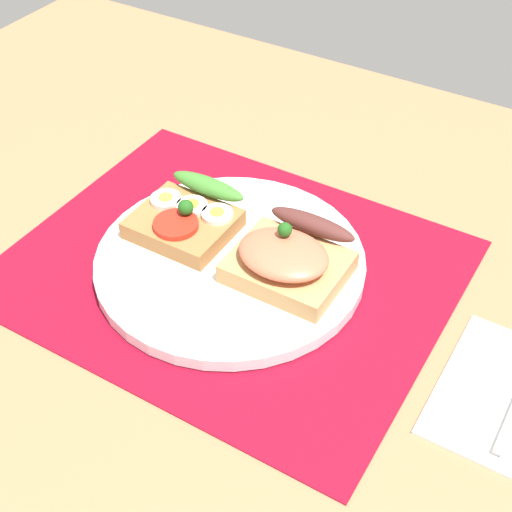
# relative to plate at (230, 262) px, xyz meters

# --- Properties ---
(ground_plane) EXTENTS (1.20, 0.90, 0.03)m
(ground_plane) POSITION_rel_plate_xyz_m (0.00, 0.00, -0.03)
(ground_plane) COLOR #A4724B
(placemat) EXTENTS (0.42, 0.35, 0.00)m
(placemat) POSITION_rel_plate_xyz_m (0.00, 0.00, -0.01)
(placemat) COLOR maroon
(placemat) RESTS_ON ground_plane
(plate) EXTENTS (0.27, 0.27, 0.01)m
(plate) POSITION_rel_plate_xyz_m (0.00, 0.00, 0.00)
(plate) COLOR white
(plate) RESTS_ON placemat
(sandwich_egg_tomato) EXTENTS (0.10, 0.10, 0.04)m
(sandwich_egg_tomato) POSITION_rel_plate_xyz_m (-0.06, 0.02, 0.02)
(sandwich_egg_tomato) COLOR #A16B3B
(sandwich_egg_tomato) RESTS_ON plate
(sandwich_salmon) EXTENTS (0.11, 0.10, 0.06)m
(sandwich_salmon) POSITION_rel_plate_xyz_m (0.06, 0.01, 0.03)
(sandwich_salmon) COLOR tan
(sandwich_salmon) RESTS_ON plate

